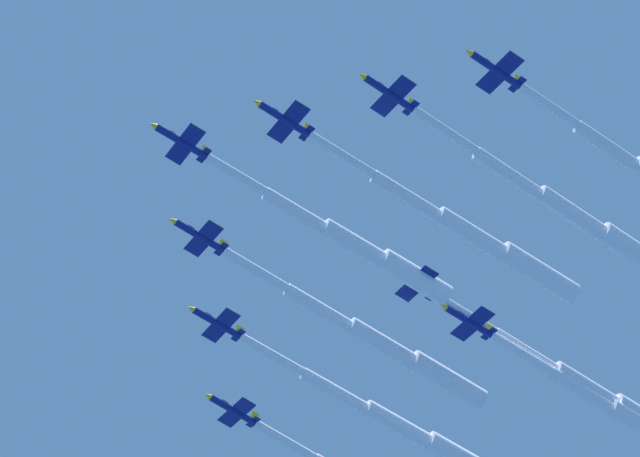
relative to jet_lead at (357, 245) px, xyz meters
The scene contains 6 objects.
jet_lead is the anchor object (origin of this frame).
jet_port_inner 18.27m from the jet_lead, 141.04° to the right, with size 17.71×58.18×4.47m.
jet_starboard_inner 18.63m from the jet_lead, 60.80° to the right, with size 17.42×58.30×4.56m.
jet_port_mid 33.73m from the jet_lead, 143.87° to the right, with size 16.73×58.69×4.56m.
jet_starboard_mid 34.77m from the jet_lead, 58.70° to the right, with size 18.15×59.37×4.49m.
jet_trail_port 46.26m from the jet_lead, 100.91° to the right, with size 17.35×58.76×4.48m.
Camera 1 is at (-71.57, 73.07, -55.27)m, focal length 85.73 mm.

